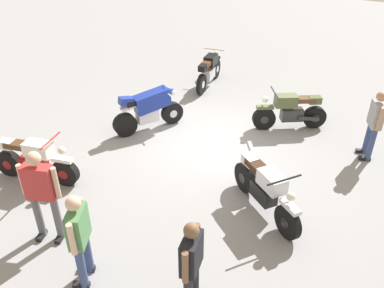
# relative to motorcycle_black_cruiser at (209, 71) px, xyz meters

# --- Properties ---
(ground_plane) EXTENTS (40.00, 40.00, 0.00)m
(ground_plane) POSITION_rel_motorcycle_black_cruiser_xyz_m (3.19, 1.77, -0.52)
(ground_plane) COLOR gray
(motorcycle_black_cruiser) EXTENTS (2.08, 0.70, 1.09)m
(motorcycle_black_cruiser) POSITION_rel_motorcycle_black_cruiser_xyz_m (0.00, 0.00, 0.00)
(motorcycle_black_cruiser) COLOR black
(motorcycle_black_cruiser) RESTS_ON ground
(motorcycle_olive_vintage) EXTENTS (1.21, 1.71, 1.07)m
(motorcycle_olive_vintage) POSITION_rel_motorcycle_black_cruiser_xyz_m (1.47, 3.19, -0.03)
(motorcycle_olive_vintage) COLOR black
(motorcycle_olive_vintage) RESTS_ON ground
(motorcycle_silver_cruiser) EXTENTS (1.31, 1.77, 1.09)m
(motorcycle_silver_cruiser) POSITION_rel_motorcycle_black_cruiser_xyz_m (4.94, 3.81, 0.00)
(motorcycle_silver_cruiser) COLOR black
(motorcycle_silver_cruiser) RESTS_ON ground
(motorcycle_blue_sportbike) EXTENTS (1.79, 1.14, 1.14)m
(motorcycle_blue_sportbike) POSITION_rel_motorcycle_black_cruiser_xyz_m (3.34, 0.02, 0.07)
(motorcycle_blue_sportbike) COLOR black
(motorcycle_blue_sportbike) RESTS_ON ground
(motorcycle_cream_vintage) EXTENTS (0.79, 1.93, 1.07)m
(motorcycle_cream_vintage) POSITION_rel_motorcycle_black_cruiser_xyz_m (6.39, -0.77, -0.03)
(motorcycle_cream_vintage) COLOR black
(motorcycle_cream_vintage) RESTS_ON ground
(person_in_green_shirt) EXTENTS (0.61, 0.47, 1.65)m
(person_in_green_shirt) POSITION_rel_motorcycle_black_cruiser_xyz_m (7.86, 2.00, 0.42)
(person_in_green_shirt) COLOR #384772
(person_in_green_shirt) RESTS_ON ground
(person_in_black_shirt) EXTENTS (0.63, 0.39, 1.60)m
(person_in_black_shirt) POSITION_rel_motorcycle_black_cruiser_xyz_m (7.45, 3.67, 0.38)
(person_in_black_shirt) COLOR #262628
(person_in_black_shirt) RESTS_ON ground
(person_in_gray_shirt) EXTENTS (0.63, 0.44, 1.65)m
(person_in_gray_shirt) POSITION_rel_motorcycle_black_cruiser_xyz_m (1.91, 5.21, 0.42)
(person_in_gray_shirt) COLOR #384772
(person_in_gray_shirt) RESTS_ON ground
(person_in_red_shirt) EXTENTS (0.45, 0.66, 1.78)m
(person_in_red_shirt) POSITION_rel_motorcycle_black_cruiser_xyz_m (7.47, 0.79, 0.51)
(person_in_red_shirt) COLOR #59595B
(person_in_red_shirt) RESTS_ON ground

